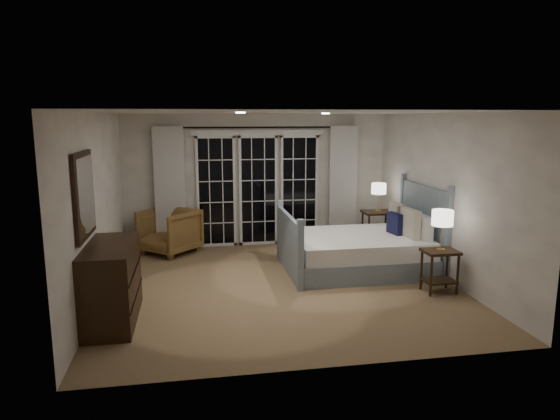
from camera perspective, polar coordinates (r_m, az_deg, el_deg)
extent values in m
plane|color=olive|center=(7.42, 0.10, -8.59)|extent=(5.00, 5.00, 0.00)
plane|color=silver|center=(7.01, 0.11, 11.10)|extent=(5.00, 5.00, 0.00)
cube|color=white|center=(7.11, -20.13, 0.34)|extent=(0.02, 5.00, 2.50)
cube|color=white|center=(7.93, 18.19, 1.45)|extent=(0.02, 5.00, 2.50)
cube|color=white|center=(9.55, -2.53, 3.43)|extent=(5.00, 0.02, 2.50)
cube|color=white|center=(4.72, 5.46, -3.99)|extent=(5.00, 0.02, 2.50)
cube|color=black|center=(9.48, -7.30, 2.08)|extent=(0.66, 0.02, 2.02)
cube|color=black|center=(9.55, -2.50, 2.21)|extent=(0.66, 0.02, 2.02)
cube|color=black|center=(9.69, 2.20, 2.33)|extent=(0.66, 0.02, 2.02)
cube|color=white|center=(9.44, -2.54, 8.82)|extent=(2.50, 0.04, 0.10)
cylinder|color=black|center=(9.38, -2.50, 9.42)|extent=(3.50, 0.03, 0.03)
cube|color=silver|center=(9.38, -12.48, 2.44)|extent=(0.55, 0.10, 2.25)
cube|color=silver|center=(9.80, 7.18, 2.94)|extent=(0.55, 0.10, 2.25)
cylinder|color=white|center=(7.77, 5.24, 10.93)|extent=(0.12, 0.12, 0.01)
cylinder|color=white|center=(6.53, -4.54, 11.03)|extent=(0.12, 0.12, 0.01)
cube|color=#82949E|center=(8.21, 8.77, -5.68)|extent=(2.12, 1.66, 0.31)
cube|color=white|center=(8.14, 8.83, -3.75)|extent=(2.06, 1.60, 0.26)
cube|color=#82949E|center=(8.51, 16.05, -1.80)|extent=(0.06, 1.66, 1.35)
cube|color=#82949E|center=(7.85, 1.04, -3.96)|extent=(0.06, 1.66, 0.93)
cube|color=white|center=(8.12, 15.79, -1.81)|extent=(0.14, 0.60, 0.36)
cube|color=white|center=(8.69, 13.97, -0.93)|extent=(0.14, 0.60, 0.36)
cube|color=beige|center=(8.08, 14.66, -1.49)|extent=(0.16, 0.46, 0.45)
cube|color=beige|center=(8.58, 13.12, -0.73)|extent=(0.16, 0.46, 0.45)
cube|color=#131435|center=(8.29, 12.97, -1.51)|extent=(0.15, 0.35, 0.34)
cube|color=#322110|center=(7.32, 17.87, -4.54)|extent=(0.47, 0.37, 0.04)
cube|color=#322110|center=(7.44, 17.69, -7.68)|extent=(0.43, 0.34, 0.03)
cylinder|color=#322110|center=(7.19, 16.90, -7.25)|extent=(0.04, 0.04, 0.58)
cylinder|color=#322110|center=(7.37, 19.64, -6.98)|extent=(0.04, 0.04, 0.58)
cylinder|color=#322110|center=(7.44, 15.86, -6.59)|extent=(0.04, 0.04, 0.58)
cylinder|color=#322110|center=(7.62, 18.54, -6.34)|extent=(0.04, 0.04, 0.58)
cube|color=#322110|center=(9.45, 11.12, -0.26)|extent=(0.55, 0.44, 0.04)
cube|color=#322110|center=(9.56, 11.02, -3.17)|extent=(0.51, 0.40, 0.03)
cylinder|color=#322110|center=(9.28, 10.10, -2.64)|extent=(0.04, 0.04, 0.68)
cylinder|color=#322110|center=(9.45, 12.74, -2.50)|extent=(0.04, 0.04, 0.68)
cylinder|color=#322110|center=(9.61, 9.39, -2.17)|extent=(0.04, 0.04, 0.68)
cylinder|color=#322110|center=(9.77, 11.95, -2.05)|extent=(0.04, 0.04, 0.68)
cylinder|color=tan|center=(7.32, 17.88, -4.32)|extent=(0.12, 0.12, 0.02)
cylinder|color=tan|center=(7.27, 17.96, -2.97)|extent=(0.02, 0.02, 0.33)
cylinder|color=white|center=(7.22, 18.09, -0.86)|extent=(0.29, 0.29, 0.22)
cylinder|color=tan|center=(9.45, 11.13, -0.08)|extent=(0.12, 0.12, 0.02)
cylinder|color=tan|center=(9.42, 11.17, 0.90)|extent=(0.02, 0.02, 0.31)
cylinder|color=white|center=(9.38, 11.22, 2.42)|extent=(0.27, 0.27, 0.20)
imported|color=brown|center=(9.24, -12.52, -2.39)|extent=(1.24, 1.24, 0.81)
cube|color=#322110|center=(6.36, -18.71, -7.94)|extent=(0.56, 1.34, 0.95)
cube|color=black|center=(6.38, -16.06, -9.28)|extent=(0.01, 1.32, 0.01)
cube|color=black|center=(6.28, -16.20, -6.60)|extent=(0.01, 1.32, 0.01)
cube|color=#322110|center=(6.16, -21.50, 1.59)|extent=(0.04, 0.85, 1.00)
cube|color=white|center=(6.16, -21.27, 1.60)|extent=(0.01, 0.73, 0.88)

